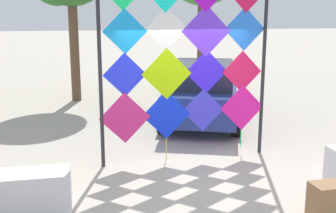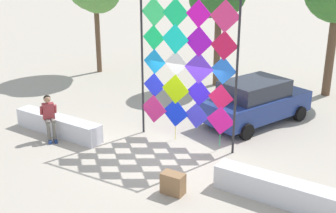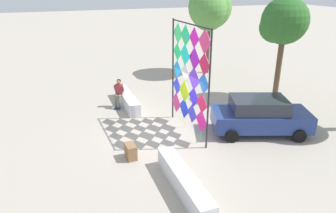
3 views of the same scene
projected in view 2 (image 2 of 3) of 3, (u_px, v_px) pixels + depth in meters
ground at (164, 155)px, 12.96m from camera, size 120.00×120.00×0.00m
plaza_ledge_left at (58, 125)px, 14.39m from camera, size 3.44×0.55×0.62m
plaza_ledge_right at (283, 191)px, 10.44m from camera, size 3.44×0.55×0.62m
kite_display_rack at (187, 64)px, 13.02m from camera, size 3.28×0.25×4.61m
seated_vendor at (49, 114)px, 13.79m from camera, size 0.71×0.66×1.46m
parked_car at (256, 101)px, 15.21m from camera, size 2.96×4.34×1.55m
cardboard_box_large at (173, 183)px, 10.85m from camera, size 0.59×0.37×0.55m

